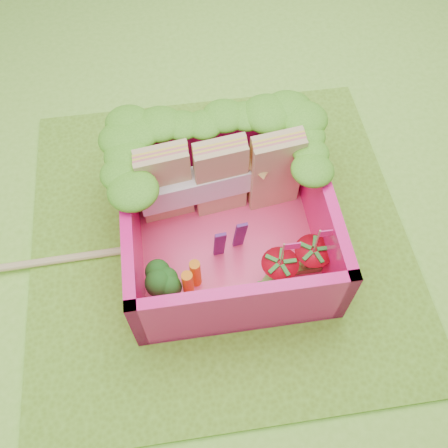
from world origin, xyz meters
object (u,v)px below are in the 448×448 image
broccoli (162,282)px  sandwich_stack (221,177)px  bento_box (227,222)px  strawberry_left (279,271)px  chopsticks (92,255)px  strawberry_right (311,259)px

broccoli → sandwich_stack: bearing=54.4°
bento_box → strawberry_left: bento_box is taller
broccoli → strawberry_left: strawberry_left is taller
broccoli → chopsticks: bearing=141.7°
bento_box → sandwich_stack: (0.01, 0.30, 0.08)m
broccoli → strawberry_left: (0.73, -0.01, -0.04)m
broccoli → bento_box: bearing=36.7°
broccoli → chopsticks: broccoli is taller
sandwich_stack → broccoli: (-0.46, -0.65, -0.13)m
bento_box → broccoli: (-0.46, -0.34, -0.06)m
sandwich_stack → strawberry_right: (0.49, -0.60, -0.17)m
sandwich_stack → strawberry_right: size_ratio=2.33×
bento_box → strawberry_right: bento_box is taller
sandwich_stack → strawberry_left: (0.27, -0.66, -0.18)m
bento_box → sandwich_stack: size_ratio=1.16×
sandwich_stack → strawberry_left: bearing=-67.6°
bento_box → strawberry_right: bearing=-30.9°
sandwich_stack → broccoli: 0.81m
broccoli → strawberry_left: 0.74m
strawberry_left → chopsticks: strawberry_left is taller
bento_box → chopsticks: (-0.92, 0.03, -0.25)m
bento_box → broccoli: bento_box is taller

